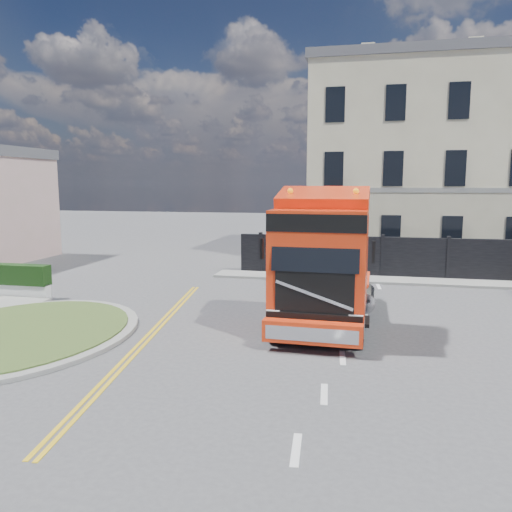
# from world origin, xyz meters

# --- Properties ---
(ground) EXTENTS (120.00, 120.00, 0.00)m
(ground) POSITION_xyz_m (0.00, 0.00, 0.00)
(ground) COLOR #424244
(ground) RESTS_ON ground
(traffic_island) EXTENTS (6.80, 6.80, 0.17)m
(traffic_island) POSITION_xyz_m (-7.00, -3.00, 0.08)
(traffic_island) COLOR gray
(traffic_island) RESTS_ON ground
(hoarding_fence) EXTENTS (18.80, 0.25, 2.00)m
(hoarding_fence) POSITION_xyz_m (6.55, 9.00, 1.00)
(hoarding_fence) COLOR black
(hoarding_fence) RESTS_ON ground
(georgian_building) EXTENTS (12.30, 10.30, 12.80)m
(georgian_building) POSITION_xyz_m (6.00, 16.50, 5.77)
(georgian_building) COLOR beige
(georgian_building) RESTS_ON ground
(pavement_far) EXTENTS (20.00, 1.60, 0.12)m
(pavement_far) POSITION_xyz_m (6.00, 8.10, 0.06)
(pavement_far) COLOR gray
(pavement_far) RESTS_ON ground
(truck) EXTENTS (2.84, 7.23, 4.30)m
(truck) POSITION_xyz_m (1.89, -0.27, 1.92)
(truck) COLOR black
(truck) RESTS_ON ground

